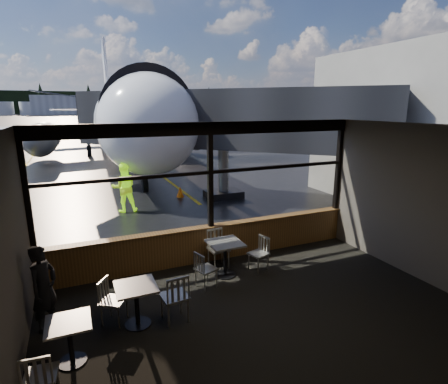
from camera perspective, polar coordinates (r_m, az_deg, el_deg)
ground_plane at (r=127.88m, az=-22.51°, el=11.05°), size 520.00×520.00×0.00m
carpet_floor at (r=6.83m, az=7.71°, el=-20.55°), size 8.00×6.00×0.01m
ceiling at (r=5.66m, az=8.85°, el=10.09°), size 8.00×6.00×0.04m
wall_left at (r=5.32m, az=-32.71°, el=-11.80°), size 0.04×6.00×3.50m
wall_right at (r=8.74m, az=31.23°, el=-2.16°), size 0.04×6.00×3.50m
wall_back at (r=4.08m, az=32.25°, el=-19.55°), size 8.00×0.04×3.50m
window_sill at (r=9.01m, az=-2.16°, el=-8.39°), size 8.00×0.28×0.90m
window_header at (r=8.36m, az=-2.34°, el=10.35°), size 8.00×0.18×0.30m
mullion_left at (r=8.01m, az=-29.62°, el=0.08°), size 0.12×0.12×2.60m
mullion_centre at (r=8.50m, az=-2.26°, el=2.60°), size 0.12×0.12×2.60m
mullion_right at (r=10.57m, az=18.18°, el=4.12°), size 0.12×0.12×2.60m
window_transom at (r=8.49m, az=-2.27°, el=3.26°), size 8.00×0.10×0.08m
airliner at (r=28.86m, az=-17.10°, el=17.03°), size 33.31×39.28×11.54m
jet_bridge at (r=14.90m, az=3.04°, el=8.26°), size 9.06×11.08×4.83m
cafe_table_near at (r=8.23m, az=0.19°, el=-10.88°), size 0.75×0.75×0.83m
cafe_table_mid at (r=6.74m, az=-14.02°, el=-17.55°), size 0.71×0.71×0.78m
cafe_table_left at (r=6.25m, az=-23.78°, el=-21.54°), size 0.64×0.64×0.71m
chair_near_e at (r=8.51m, az=5.65°, el=-10.05°), size 0.56×0.56×0.84m
chair_near_w at (r=7.75m, az=-2.95°, el=-12.50°), size 0.57×0.57×0.84m
chair_near_n at (r=8.58m, az=-0.92°, el=-9.35°), size 0.55×0.55×0.95m
chair_mid_s at (r=6.69m, az=-8.09°, el=-16.58°), size 0.57×0.57×0.96m
chair_mid_w at (r=6.91m, az=-17.57°, el=-16.65°), size 0.64×0.64×0.85m
chair_left_s at (r=5.68m, az=-27.74°, el=-25.07°), size 0.51×0.51×0.85m
passenger at (r=7.02m, az=-27.34°, el=-13.79°), size 0.63×0.68×1.57m
ground_crew at (r=13.50m, az=-16.01°, el=0.72°), size 0.92×0.73×1.84m
cone_nose at (r=15.36m, az=-7.17°, el=0.05°), size 0.33×0.33×0.46m
terminal_annex at (r=16.60m, az=28.61°, el=9.21°), size 5.00×7.00×6.00m
hangar_mid at (r=192.81m, az=-23.17°, el=13.06°), size 38.00×15.00×10.00m
hangar_right at (r=196.19m, az=-4.85°, el=14.37°), size 50.00×20.00×12.00m
fuel_tank_a at (r=191.69m, az=-32.24°, el=11.47°), size 8.00×8.00×6.00m
fuel_tank_b at (r=190.54m, az=-29.23°, el=11.84°), size 8.00×8.00×6.00m
fuel_tank_c at (r=189.91m, az=-26.17°, el=12.17°), size 8.00×8.00×6.00m
treeline at (r=217.81m, az=-23.30°, el=13.28°), size 360.00×3.00×12.00m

